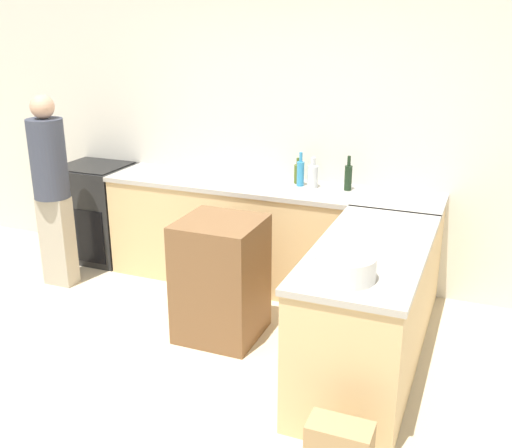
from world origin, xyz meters
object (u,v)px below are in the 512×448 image
at_px(olive_oil_bottle, 298,173).
at_px(person_by_range, 51,184).
at_px(dish_soap_bottle, 300,173).
at_px(vinegar_bottle_clear, 313,176).
at_px(mixing_bowl, 345,267).
at_px(wine_bottle_dark, 348,177).
at_px(range_oven, 98,212).
at_px(island_table, 221,279).

height_order(olive_oil_bottle, person_by_range, person_by_range).
height_order(dish_soap_bottle, vinegar_bottle_clear, dish_soap_bottle).
bearing_deg(person_by_range, mixing_bowl, -18.90).
bearing_deg(mixing_bowl, wine_bottle_dark, 103.35).
bearing_deg(wine_bottle_dark, vinegar_bottle_clear, -173.48).
bearing_deg(vinegar_bottle_clear, dish_soap_bottle, 173.69).
bearing_deg(person_by_range, olive_oil_bottle, 22.99).
height_order(dish_soap_bottle, wine_bottle_dark, dish_soap_bottle).
bearing_deg(vinegar_bottle_clear, wine_bottle_dark, 6.52).
distance_m(dish_soap_bottle, wine_bottle_dark, 0.41).
xyz_separation_m(dish_soap_bottle, vinegar_bottle_clear, (0.11, -0.01, -0.01)).
relative_size(dish_soap_bottle, wine_bottle_dark, 1.01).
relative_size(range_oven, mixing_bowl, 2.79).
xyz_separation_m(range_oven, island_table, (1.80, -0.96, -0.01)).
height_order(olive_oil_bottle, dish_soap_bottle, dish_soap_bottle).
distance_m(range_oven, island_table, 2.04).
relative_size(olive_oil_bottle, person_by_range, 0.13).
bearing_deg(mixing_bowl, island_table, 148.03).
bearing_deg(range_oven, olive_oil_bottle, 4.55).
bearing_deg(mixing_bowl, dish_soap_bottle, 115.47).
distance_m(mixing_bowl, person_by_range, 2.99).
bearing_deg(island_table, wine_bottle_dark, 57.83).
bearing_deg(mixing_bowl, range_oven, 150.39).
bearing_deg(olive_oil_bottle, mixing_bowl, -64.28).
bearing_deg(vinegar_bottle_clear, olive_oil_bottle, 150.99).
bearing_deg(person_by_range, island_table, -9.46).
xyz_separation_m(mixing_bowl, wine_bottle_dark, (-0.41, 1.75, 0.05)).
xyz_separation_m(dish_soap_bottle, person_by_range, (-2.01, -0.76, -0.12)).
xyz_separation_m(mixing_bowl, vinegar_bottle_clear, (-0.71, 1.71, 0.03)).
distance_m(mixing_bowl, olive_oil_bottle, 2.00).
bearing_deg(olive_oil_bottle, dish_soap_bottle, -58.91).
xyz_separation_m(island_table, person_by_range, (-1.74, 0.29, 0.47)).
bearing_deg(island_table, range_oven, 151.87).
bearing_deg(vinegar_bottle_clear, range_oven, -178.07).
distance_m(island_table, dish_soap_bottle, 1.23).
bearing_deg(range_oven, island_table, -28.13).
xyz_separation_m(olive_oil_bottle, vinegar_bottle_clear, (0.16, -0.09, 0.01)).
relative_size(island_table, dish_soap_bottle, 3.14).
xyz_separation_m(island_table, dish_soap_bottle, (0.26, 1.05, 0.59)).
xyz_separation_m(range_oven, mixing_bowl, (2.89, -1.64, 0.53)).
distance_m(olive_oil_bottle, dish_soap_bottle, 0.09).
height_order(island_table, vinegar_bottle_clear, vinegar_bottle_clear).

